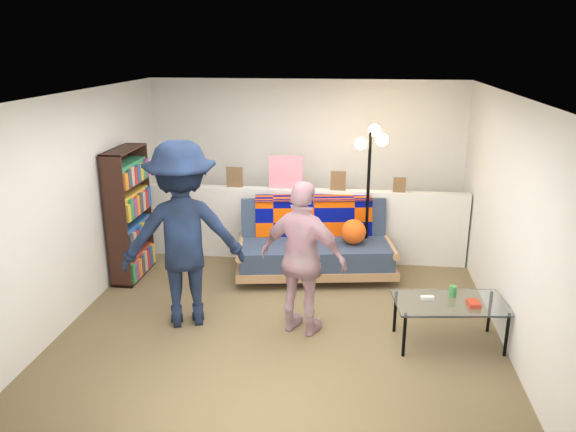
% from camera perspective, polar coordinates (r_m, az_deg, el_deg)
% --- Properties ---
extents(ground, '(5.00, 5.00, 0.00)m').
position_cam_1_polar(ground, '(6.23, -0.46, -10.36)').
color(ground, brown).
rests_on(ground, ground).
extents(room_shell, '(4.60, 5.05, 2.45)m').
position_cam_1_polar(room_shell, '(6.11, 0.08, 5.77)').
color(room_shell, silver).
rests_on(room_shell, ground).
extents(half_wall_ledge, '(4.45, 0.15, 1.00)m').
position_cam_1_polar(half_wall_ledge, '(7.69, 1.27, -0.84)').
color(half_wall_ledge, silver).
rests_on(half_wall_ledge, ground).
extents(ledge_decor, '(2.97, 0.02, 0.45)m').
position_cam_1_polar(ledge_decor, '(7.51, -0.43, 4.09)').
color(ledge_decor, brown).
rests_on(ledge_decor, half_wall_ledge).
extents(futon_sofa, '(2.11, 1.23, 0.85)m').
position_cam_1_polar(futon_sofa, '(7.19, 2.90, -3.01)').
color(futon_sofa, '#A67A51').
rests_on(futon_sofa, ground).
extents(bookshelf, '(0.28, 0.83, 1.65)m').
position_cam_1_polar(bookshelf, '(7.33, -15.82, -0.21)').
color(bookshelf, black).
rests_on(bookshelf, ground).
extents(coffee_table, '(1.15, 0.73, 0.56)m').
position_cam_1_polar(coffee_table, '(5.80, 16.24, -8.63)').
color(coffee_table, black).
rests_on(coffee_table, ground).
extents(floor_lamp, '(0.41, 0.35, 1.91)m').
position_cam_1_polar(floor_lamp, '(7.12, 8.37, 4.66)').
color(floor_lamp, black).
rests_on(floor_lamp, ground).
extents(person_left, '(1.44, 1.10, 1.97)m').
position_cam_1_polar(person_left, '(5.90, -10.63, -1.89)').
color(person_left, black).
rests_on(person_left, ground).
extents(person_right, '(1.02, 0.70, 1.61)m').
position_cam_1_polar(person_right, '(5.65, 1.56, -4.42)').
color(person_right, pink).
rests_on(person_right, ground).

